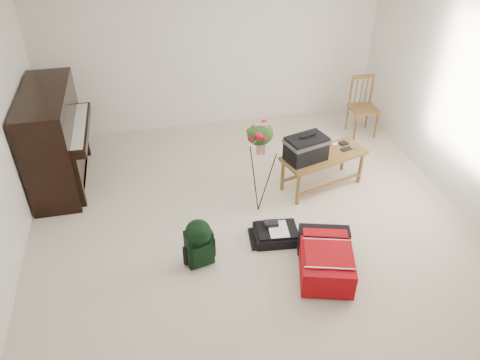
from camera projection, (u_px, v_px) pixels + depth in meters
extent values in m
cube|color=beige|center=(256.00, 236.00, 5.25)|extent=(5.00, 5.50, 0.01)
cube|color=white|center=(262.00, 7.00, 3.82)|extent=(5.00, 5.50, 0.01)
cube|color=silver|center=(211.00, 46.00, 6.73)|extent=(5.00, 0.04, 2.50)
cube|color=black|center=(53.00, 139.00, 5.78)|extent=(0.55, 1.50, 1.25)
cube|color=black|center=(77.00, 129.00, 5.78)|extent=(0.28, 1.30, 0.10)
cube|color=white|center=(76.00, 126.00, 5.75)|extent=(0.22, 1.20, 0.02)
cube|color=black|center=(68.00, 177.00, 6.12)|extent=(0.45, 1.30, 0.10)
cube|color=olive|center=(324.00, 156.00, 5.78)|extent=(1.15, 0.71, 0.04)
cylinder|color=olive|center=(290.00, 184.00, 5.70)|extent=(0.05, 0.05, 0.44)
cylinder|color=olive|center=(282.00, 169.00, 5.97)|extent=(0.05, 0.05, 0.44)
cylinder|color=olive|center=(363.00, 175.00, 5.87)|extent=(0.05, 0.05, 0.44)
cylinder|color=olive|center=(352.00, 160.00, 6.14)|extent=(0.05, 0.05, 0.44)
cube|color=olive|center=(363.00, 109.00, 6.94)|extent=(0.39, 0.39, 0.04)
cylinder|color=olive|center=(356.00, 128.00, 6.91)|extent=(0.03, 0.03, 0.39)
cylinder|color=olive|center=(347.00, 118.00, 7.17)|extent=(0.03, 0.03, 0.39)
cylinder|color=olive|center=(376.00, 126.00, 6.96)|extent=(0.03, 0.03, 0.39)
cylinder|color=olive|center=(367.00, 116.00, 7.22)|extent=(0.03, 0.03, 0.39)
cube|color=olive|center=(363.00, 77.00, 6.82)|extent=(0.35, 0.05, 0.05)
cylinder|color=olive|center=(351.00, 91.00, 6.91)|extent=(0.03, 0.03, 0.47)
cylinder|color=olive|center=(371.00, 89.00, 6.97)|extent=(0.03, 0.03, 0.47)
cube|color=#9E0612|center=(326.00, 260.00, 4.71)|extent=(0.70, 0.87, 0.29)
cube|color=black|center=(316.00, 241.00, 4.94)|extent=(0.56, 0.31, 0.31)
cube|color=#9E0612|center=(329.00, 253.00, 4.58)|extent=(0.56, 0.54, 0.02)
cube|color=silver|center=(338.00, 268.00, 4.40)|extent=(0.46, 0.15, 0.01)
cube|color=black|center=(276.00, 235.00, 5.19)|extent=(0.51, 0.43, 0.11)
cube|color=black|center=(276.00, 230.00, 5.15)|extent=(0.45, 0.36, 0.03)
cube|color=white|center=(278.00, 229.00, 5.12)|extent=(0.24, 0.31, 0.01)
cube|color=black|center=(271.00, 224.00, 5.16)|extent=(0.16, 0.11, 0.05)
cube|color=black|center=(199.00, 247.00, 4.81)|extent=(0.30, 0.22, 0.41)
cube|color=black|center=(201.00, 256.00, 4.74)|extent=(0.22, 0.09, 0.24)
sphere|color=black|center=(198.00, 232.00, 4.69)|extent=(0.27, 0.27, 0.27)
cube|color=black|center=(192.00, 243.00, 4.87)|extent=(0.04, 0.03, 0.37)
cube|color=black|center=(204.00, 241.00, 4.89)|extent=(0.04, 0.03, 0.37)
cylinder|color=black|center=(260.00, 142.00, 5.10)|extent=(0.01, 0.01, 0.32)
ellipsoid|color=#224A17|center=(260.00, 134.00, 5.04)|extent=(0.30, 0.21, 0.27)
cube|color=red|center=(261.00, 127.00, 4.97)|extent=(0.15, 0.07, 0.08)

